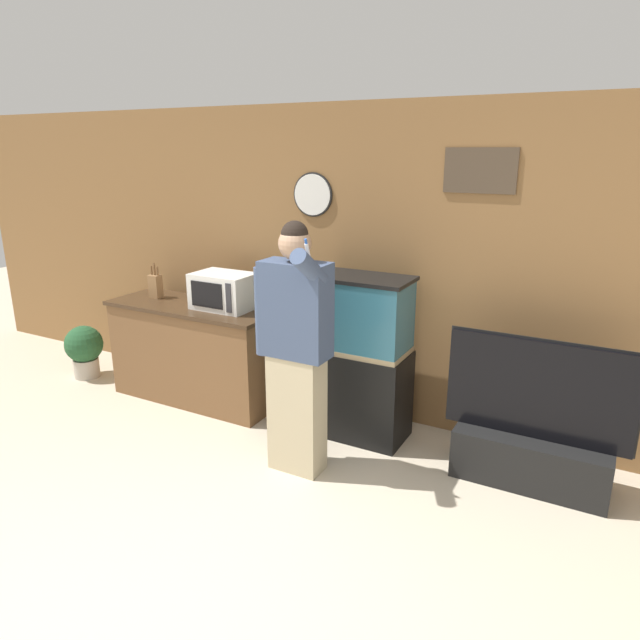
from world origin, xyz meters
TOP-DOWN VIEW (x-y plane):
  - ground_plane at (0.00, 0.00)m, footprint 18.00×18.00m
  - wall_back_paneled at (-0.00, 2.65)m, footprint 10.00×0.08m
  - counter_island at (-1.61, 2.15)m, footprint 1.61×0.62m
  - microwave at (-1.29, 2.19)m, footprint 0.52×0.37m
  - knife_block at (-2.08, 2.18)m, footprint 0.11×0.09m
  - aquarium_on_stand at (-0.04, 2.22)m, footprint 0.87×0.43m
  - tv_on_stand at (1.35, 2.15)m, footprint 1.24×0.40m
  - person_standing at (-0.18, 1.53)m, footprint 0.57×0.43m
  - potted_plant at (-2.95, 2.00)m, footprint 0.37×0.37m

SIDE VIEW (x-z plane):
  - ground_plane at x=0.00m, z-range 0.00..0.00m
  - potted_plant at x=-2.95m, z-range 0.04..0.57m
  - tv_on_stand at x=1.35m, z-range -0.22..0.83m
  - counter_island at x=-1.61m, z-range 0.00..0.90m
  - aquarium_on_stand at x=-0.04m, z-range 0.00..1.32m
  - person_standing at x=-0.18m, z-range 0.04..1.84m
  - knife_block at x=-2.08m, z-range 0.86..1.18m
  - microwave at x=-1.29m, z-range 0.90..1.21m
  - wall_back_paneled at x=0.00m, z-range 0.00..2.60m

